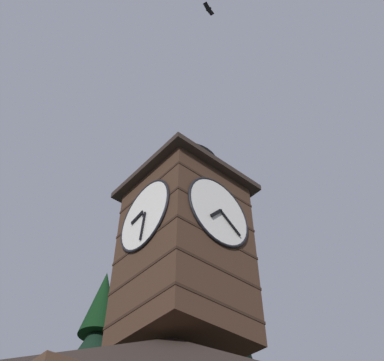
{
  "coord_description": "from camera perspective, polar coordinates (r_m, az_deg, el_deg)",
  "views": [
    {
      "loc": [
        7.27,
        10.26,
        2.27
      ],
      "look_at": [
        -2.07,
        -0.63,
        16.16
      ],
      "focal_mm": 43.36,
      "sensor_mm": 36.0,
      "label": 1
    }
  ],
  "objects": [
    {
      "name": "clock_tower",
      "position": [
        17.51,
        -0.91,
        -7.17
      ],
      "size": [
        4.4,
        4.4,
        9.66
      ],
      "color": "#422B1E",
      "rests_on": "building_main"
    },
    {
      "name": "flying_bird_low",
      "position": [
        26.56,
        2.4,
        -3.06
      ],
      "size": [
        0.71,
        0.32,
        0.1
      ],
      "color": "black"
    },
    {
      "name": "flying_bird_high",
      "position": [
        23.43,
        2.06,
        20.32
      ],
      "size": [
        0.75,
        0.39,
        0.16
      ],
      "color": "black"
    }
  ]
}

